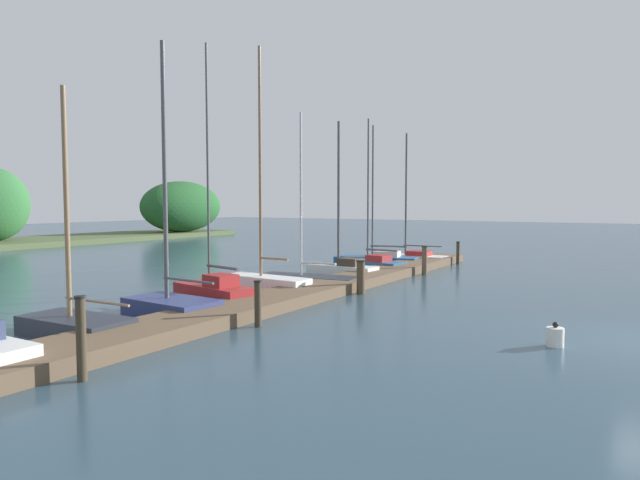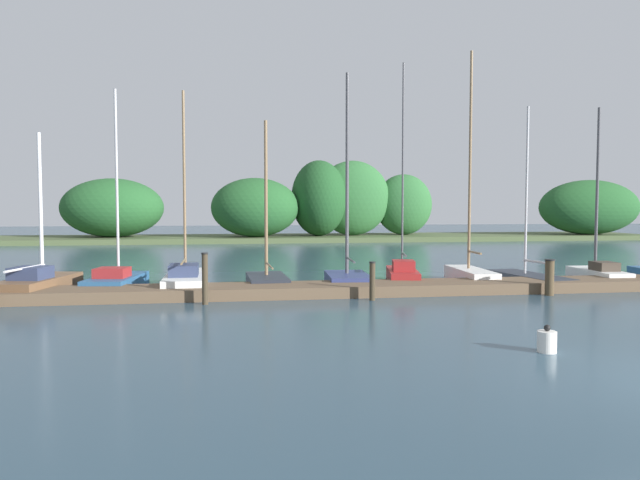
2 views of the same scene
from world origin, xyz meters
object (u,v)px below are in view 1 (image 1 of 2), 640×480
(sailboat_4, at_px, (169,300))
(sailboat_10, at_px, (376,259))
(sailboat_6, at_px, (263,279))
(sailboat_7, at_px, (304,278))
(mooring_piling_5, at_px, (458,253))
(mooring_piling_3, at_px, (361,277))
(mooring_piling_4, at_px, (424,260))
(sailboat_3, at_px, (72,321))
(mooring_piling_1, at_px, (81,338))
(mooring_piling_2, at_px, (258,303))
(channel_buoy_0, at_px, (555,337))
(sailboat_9, at_px, (370,263))
(sailboat_5, at_px, (212,290))
(sailboat_8, at_px, (341,267))
(sailboat_11, at_px, (409,256))

(sailboat_4, distance_m, sailboat_10, 14.19)
(sailboat_6, height_order, sailboat_7, sailboat_6)
(mooring_piling_5, bearing_deg, sailboat_4, 170.55)
(mooring_piling_3, height_order, mooring_piling_4, mooring_piling_4)
(sailboat_3, relative_size, mooring_piling_1, 3.85)
(mooring_piling_2, height_order, mooring_piling_5, mooring_piling_2)
(sailboat_4, relative_size, mooring_piling_3, 6.45)
(mooring_piling_3, xyz_separation_m, channel_buoy_0, (-3.90, -6.71, -0.36))
(mooring_piling_5, bearing_deg, sailboat_9, 150.12)
(sailboat_3, xyz_separation_m, mooring_piling_2, (2.97, -3.12, 0.25))
(sailboat_5, bearing_deg, mooring_piling_4, -96.66)
(mooring_piling_3, relative_size, mooring_piling_4, 0.92)
(sailboat_7, bearing_deg, sailboat_3, 80.63)
(mooring_piling_5, bearing_deg, mooring_piling_2, -179.45)
(sailboat_3, relative_size, sailboat_7, 0.89)
(sailboat_6, height_order, mooring_piling_5, sailboat_6)
(sailboat_10, relative_size, mooring_piling_1, 4.63)
(sailboat_8, xyz_separation_m, channel_buoy_0, (-7.34, -9.40, -0.20))
(channel_buoy_0, bearing_deg, sailboat_4, 102.06)
(sailboat_3, xyz_separation_m, channel_buoy_0, (4.81, -9.71, -0.12))
(sailboat_3, xyz_separation_m, sailboat_4, (2.78, -0.19, 0.08))
(sailboat_9, bearing_deg, sailboat_5, 94.18)
(sailboat_11, relative_size, mooring_piling_3, 5.82)
(sailboat_6, height_order, sailboat_10, sailboat_6)
(sailboat_6, height_order, mooring_piling_1, sailboat_6)
(sailboat_3, distance_m, mooring_piling_1, 3.70)
(sailboat_9, height_order, mooring_piling_3, sailboat_9)
(sailboat_7, relative_size, sailboat_11, 0.96)
(sailboat_11, xyz_separation_m, mooring_piling_5, (0.42, -2.48, 0.27))
(sailboat_6, xyz_separation_m, sailboat_7, (2.05, -0.34, -0.18))
(sailboat_10, height_order, mooring_piling_5, sailboat_10)
(sailboat_3, relative_size, sailboat_9, 0.83)
(sailboat_10, distance_m, mooring_piling_1, 19.23)
(mooring_piling_1, bearing_deg, sailboat_5, 25.67)
(mooring_piling_3, height_order, mooring_piling_5, same)
(sailboat_5, distance_m, mooring_piling_5, 14.88)
(sailboat_8, distance_m, channel_buoy_0, 11.93)
(channel_buoy_0, bearing_deg, mooring_piling_3, 59.80)
(sailboat_3, relative_size, sailboat_8, 0.89)
(sailboat_10, distance_m, sailboat_11, 2.22)
(sailboat_9, bearing_deg, sailboat_10, -63.83)
(sailboat_9, height_order, sailboat_10, sailboat_10)
(sailboat_10, bearing_deg, sailboat_9, 96.99)
(sailboat_5, relative_size, sailboat_7, 1.23)
(sailboat_7, distance_m, sailboat_9, 5.41)
(channel_buoy_0, bearing_deg, mooring_piling_1, 135.74)
(mooring_piling_4, xyz_separation_m, mooring_piling_5, (4.91, 0.10, -0.05))
(sailboat_11, bearing_deg, sailboat_8, 86.38)
(mooring_piling_3, bearing_deg, mooring_piling_2, -178.83)
(sailboat_7, xyz_separation_m, sailboat_8, (2.74, -0.07, 0.15))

